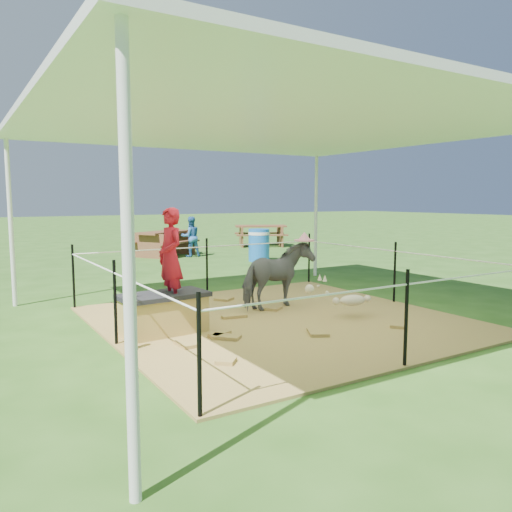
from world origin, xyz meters
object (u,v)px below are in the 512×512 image
green_bottle (132,337)px  straw_bale (164,315)px  woman (170,249)px  pony (277,276)px  foal (353,298)px  picnic_table_far (261,236)px  distant_person (191,237)px  trash_barrel (259,245)px  picnic_table_near (164,244)px

green_bottle → straw_bale: bearing=39.3°
woman → pony: woman is taller
woman → foal: bearing=72.5°
picnic_table_far → straw_bale: bearing=-102.0°
pony → foal: bearing=-162.6°
woman → distant_person: size_ratio=1.03×
straw_bale → distant_person: 8.47m
trash_barrel → picnic_table_near: (-1.72, 2.53, -0.07)m
trash_barrel → picnic_table_near: 3.06m
foal → picnic_table_far: bearing=78.2°
straw_bale → green_bottle: straw_bale is taller
woman → green_bottle: size_ratio=4.32×
green_bottle → foal: bearing=-2.5°
trash_barrel → picnic_table_far: 4.33m
woman → trash_barrel: 7.43m
picnic_table_far → distant_person: size_ratio=1.53×
woman → trash_barrel: bearing=135.5°
green_bottle → trash_barrel: 8.17m
green_bottle → pony: bearing=19.3°
foal → distant_person: bearing=95.2°
woman → picnic_table_near: bearing=155.3°
pony → trash_barrel: size_ratio=1.36×
straw_bale → picnic_table_far: bearing=52.1°
woman → pony: (1.88, 0.43, -0.55)m
green_bottle → picnic_table_far: (7.78, 9.74, 0.20)m
straw_bale → picnic_table_near: 8.76m
straw_bale → trash_barrel: bearing=49.1°
straw_bale → foal: (2.57, -0.59, 0.05)m
straw_bale → woman: bearing=0.0°
green_bottle → trash_barrel: trash_barrel is taller
woman → picnic_table_near: size_ratio=0.68×
straw_bale → picnic_table_far: size_ratio=0.56×
straw_bale → picnic_table_far: (7.23, 9.29, 0.12)m
green_bottle → picnic_table_near: size_ratio=0.16×
pony → foal: 1.20m
straw_bale → pony: 2.05m
foal → picnic_table_near: 8.78m
pony → picnic_table_far: bearing=-43.1°
green_bottle → foal: 3.12m
foal → trash_barrel: (2.32, 6.23, 0.13)m
foal → picnic_table_near: size_ratio=0.55×
foal → distant_person: size_ratio=0.83×
woman → picnic_table_far: size_ratio=0.67×
picnic_table_near → picnic_table_far: picnic_table_far is taller
woman → picnic_table_near: 8.76m
green_bottle → distant_person: 9.12m
picnic_table_far → woman: bearing=-101.6°
foal → picnic_table_near: picnic_table_near is taller
woman → pony: 2.01m
picnic_table_near → woman: bearing=-141.7°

